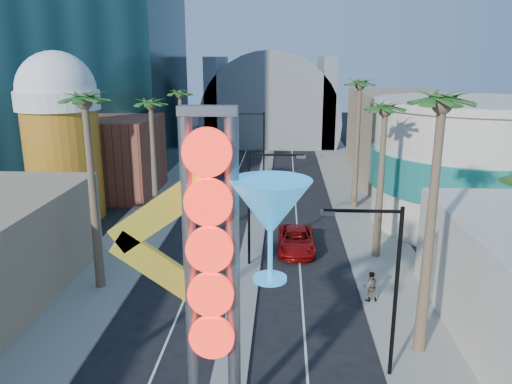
# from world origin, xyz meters

# --- Properties ---
(sidewalk_west) EXTENTS (5.00, 100.00, 0.15)m
(sidewalk_west) POSITION_xyz_m (-9.50, 35.00, 0.07)
(sidewalk_west) COLOR gray
(sidewalk_west) RESTS_ON ground
(sidewalk_east) EXTENTS (5.00, 100.00, 0.15)m
(sidewalk_east) POSITION_xyz_m (9.50, 35.00, 0.07)
(sidewalk_east) COLOR gray
(sidewalk_east) RESTS_ON ground
(median) EXTENTS (1.60, 84.00, 0.15)m
(median) POSITION_xyz_m (0.00, 38.00, 0.07)
(median) COLOR gray
(median) RESTS_ON ground
(brick_filler_west) EXTENTS (10.00, 10.00, 8.00)m
(brick_filler_west) POSITION_xyz_m (-16.00, 38.00, 4.00)
(brick_filler_west) COLOR brown
(brick_filler_west) RESTS_ON ground
(filler_east) EXTENTS (10.00, 20.00, 10.00)m
(filler_east) POSITION_xyz_m (16.00, 48.00, 5.00)
(filler_east) COLOR tan
(filler_east) RESTS_ON ground
(beer_mug) EXTENTS (7.00, 7.00, 14.50)m
(beer_mug) POSITION_xyz_m (-17.00, 30.00, 7.84)
(beer_mug) COLOR #B07217
(beer_mug) RESTS_ON ground
(turquoise_building) EXTENTS (16.60, 16.60, 10.60)m
(turquoise_building) POSITION_xyz_m (18.00, 30.00, 5.25)
(turquoise_building) COLOR beige
(turquoise_building) RESTS_ON ground
(canopy) EXTENTS (22.00, 16.00, 22.00)m
(canopy) POSITION_xyz_m (0.00, 72.00, 4.31)
(canopy) COLOR slate
(canopy) RESTS_ON ground
(neon_sign) EXTENTS (6.53, 2.60, 12.55)m
(neon_sign) POSITION_xyz_m (0.82, 2.96, 7.31)
(neon_sign) COLOR gray
(neon_sign) RESTS_ON ground
(streetlight_0) EXTENTS (3.79, 0.25, 8.00)m
(streetlight_0) POSITION_xyz_m (0.55, 20.00, 4.88)
(streetlight_0) COLOR black
(streetlight_0) RESTS_ON ground
(streetlight_1) EXTENTS (3.79, 0.25, 8.00)m
(streetlight_1) POSITION_xyz_m (-0.55, 44.00, 4.88)
(streetlight_1) COLOR black
(streetlight_1) RESTS_ON ground
(streetlight_2) EXTENTS (3.45, 0.25, 8.00)m
(streetlight_2) POSITION_xyz_m (6.72, 8.00, 4.83)
(streetlight_2) COLOR black
(streetlight_2) RESTS_ON ground
(palm_1) EXTENTS (2.40, 2.40, 12.70)m
(palm_1) POSITION_xyz_m (-9.00, 16.00, 10.82)
(palm_1) COLOR brown
(palm_1) RESTS_ON ground
(palm_2) EXTENTS (2.40, 2.40, 11.20)m
(palm_2) POSITION_xyz_m (-9.00, 30.00, 9.48)
(palm_2) COLOR brown
(palm_2) RESTS_ON ground
(palm_3) EXTENTS (2.40, 2.40, 11.20)m
(palm_3) POSITION_xyz_m (-9.00, 42.00, 9.48)
(palm_3) COLOR brown
(palm_3) RESTS_ON ground
(palm_5) EXTENTS (2.40, 2.40, 13.20)m
(palm_5) POSITION_xyz_m (9.00, 10.00, 11.27)
(palm_5) COLOR brown
(palm_5) RESTS_ON ground
(palm_6) EXTENTS (2.40, 2.40, 11.70)m
(palm_6) POSITION_xyz_m (9.00, 22.00, 9.93)
(palm_6) COLOR brown
(palm_6) RESTS_ON ground
(palm_7) EXTENTS (2.40, 2.40, 12.70)m
(palm_7) POSITION_xyz_m (9.00, 34.00, 10.82)
(palm_7) COLOR brown
(palm_7) RESTS_ON ground
(red_pickup) EXTENTS (2.72, 5.89, 1.64)m
(red_pickup) POSITION_xyz_m (3.30, 22.98, 0.82)
(red_pickup) COLOR #970B0B
(red_pickup) RESTS_ON ground
(pedestrian_b) EXTENTS (0.97, 0.80, 1.79)m
(pedestrian_b) POSITION_xyz_m (7.43, 15.02, 1.05)
(pedestrian_b) COLOR gray
(pedestrian_b) RESTS_ON sidewalk_east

